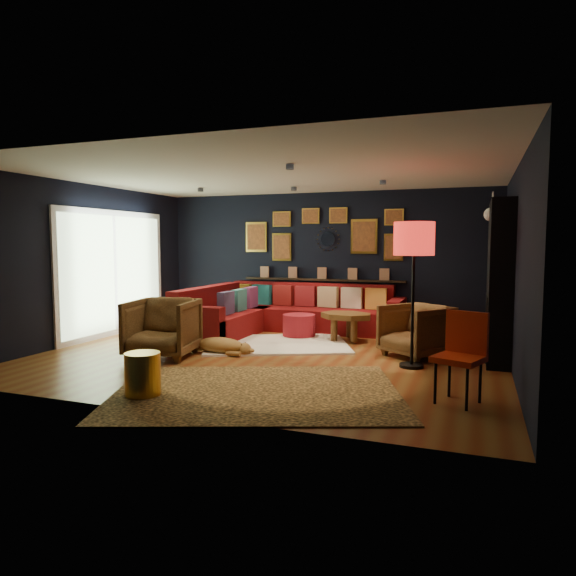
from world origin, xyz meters
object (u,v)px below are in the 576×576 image
(armchair_left, at_px, (162,325))
(armchair_right, at_px, (416,328))
(sectional, at_px, (276,315))
(floor_lamp, at_px, (414,244))
(orange_chair, at_px, (462,349))
(gold_stool, at_px, (143,375))
(dog, at_px, (221,342))
(pouf, at_px, (299,325))
(coffee_table, at_px, (346,318))

(armchair_left, relative_size, armchair_right, 1.11)
(armchair_left, bearing_deg, sectional, 61.84)
(floor_lamp, bearing_deg, orange_chair, -63.93)
(gold_stool, bearing_deg, armchair_right, 49.63)
(sectional, relative_size, armchair_right, 4.12)
(sectional, xyz_separation_m, dog, (-0.09, -2.01, -0.15))
(sectional, bearing_deg, orange_chair, -44.07)
(armchair_left, distance_m, dog, 0.87)
(orange_chair, bearing_deg, pouf, 155.53)
(coffee_table, relative_size, dog, 0.95)
(orange_chair, relative_size, floor_lamp, 0.49)
(orange_chair, bearing_deg, coffee_table, 145.85)
(coffee_table, xyz_separation_m, floor_lamp, (1.23, -1.44, 1.23))
(armchair_left, distance_m, orange_chair, 4.13)
(sectional, xyz_separation_m, gold_stool, (0.11, -4.16, -0.09))
(dog, bearing_deg, orange_chair, -18.25)
(coffee_table, height_order, armchair_left, armchair_left)
(pouf, xyz_separation_m, gold_stool, (-0.44, -3.82, 0.02))
(armchair_right, bearing_deg, coffee_table, -175.24)
(sectional, height_order, floor_lamp, floor_lamp)
(floor_lamp, bearing_deg, sectional, 144.89)
(armchair_right, distance_m, orange_chair, 2.09)
(dog, bearing_deg, armchair_right, 17.43)
(coffee_table, xyz_separation_m, orange_chair, (1.88, -2.77, 0.16))
(coffee_table, distance_m, armchair_left, 3.00)
(pouf, bearing_deg, armchair_right, -22.79)
(gold_stool, relative_size, dog, 0.47)
(gold_stool, xyz_separation_m, dog, (-0.20, 2.15, -0.06))
(sectional, height_order, armchair_right, sectional)
(floor_lamp, distance_m, dog, 3.09)
(orange_chair, xyz_separation_m, dog, (-3.38, 1.18, -0.37))
(armchair_right, bearing_deg, armchair_left, -121.58)
(sectional, xyz_separation_m, coffee_table, (1.41, -0.42, 0.06))
(pouf, relative_size, armchair_left, 0.61)
(sectional, bearing_deg, floor_lamp, -35.11)
(sectional, relative_size, coffee_table, 3.55)
(sectional, xyz_separation_m, armchair_left, (-0.77, -2.47, 0.14))
(sectional, distance_m, dog, 2.02)
(armchair_right, xyz_separation_m, dog, (-2.71, -0.80, -0.24))
(armchair_right, relative_size, dog, 0.82)
(armchair_left, height_order, orange_chair, orange_chair)
(gold_stool, xyz_separation_m, orange_chair, (3.18, 0.97, 0.31))
(coffee_table, height_order, gold_stool, coffee_table)
(pouf, bearing_deg, orange_chair, -46.14)
(pouf, bearing_deg, dog, -111.21)
(sectional, height_order, orange_chair, orange_chair)
(gold_stool, bearing_deg, coffee_table, 70.88)
(sectional, bearing_deg, pouf, -31.45)
(coffee_table, bearing_deg, dog, -133.28)
(sectional, height_order, dog, sectional)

